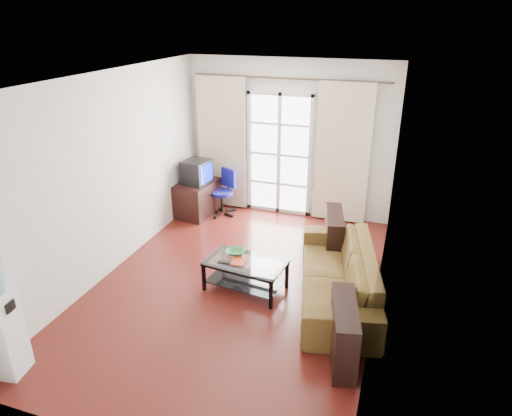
{
  "coord_description": "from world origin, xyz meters",
  "views": [
    {
      "loc": [
        1.91,
        -4.86,
        3.38
      ],
      "look_at": [
        0.16,
        0.35,
        1.0
      ],
      "focal_mm": 32.0,
      "sensor_mm": 36.0,
      "label": 1
    }
  ],
  "objects": [
    {
      "name": "sofa",
      "position": [
        1.31,
        0.16,
        0.33
      ],
      "size": [
        2.63,
        1.82,
        0.66
      ],
      "primitive_type": "imported",
      "rotation": [
        0.0,
        0.0,
        -1.36
      ],
      "color": "olive",
      "rests_on": "floor"
    },
    {
      "name": "curtain_rod",
      "position": [
        0.0,
        2.5,
        2.38
      ],
      "size": [
        3.3,
        0.04,
        0.04
      ],
      "primitive_type": "cylinder",
      "rotation": [
        0.0,
        1.57,
        0.0
      ],
      "color": "#4C3F2D",
      "rests_on": "wall_back"
    },
    {
      "name": "bowl",
      "position": [
        -0.04,
        0.1,
        0.44
      ],
      "size": [
        0.34,
        0.34,
        0.06
      ],
      "primitive_type": "imported",
      "rotation": [
        0.0,
        0.0,
        0.23
      ],
      "color": "#369557",
      "rests_on": "coffee_table"
    },
    {
      "name": "french_door",
      "position": [
        -0.15,
        2.54,
        1.07
      ],
      "size": [
        1.16,
        0.06,
        2.15
      ],
      "color": "white",
      "rests_on": "wall_back"
    },
    {
      "name": "wall_front",
      "position": [
        0.0,
        -2.6,
        1.35
      ],
      "size": [
        3.6,
        0.02,
        2.7
      ],
      "primitive_type": "cube",
      "color": "silver",
      "rests_on": "floor"
    },
    {
      "name": "tv_stand",
      "position": [
        -1.49,
        1.97,
        0.3
      ],
      "size": [
        0.63,
        0.88,
        0.61
      ],
      "primitive_type": "cube",
      "rotation": [
        0.0,
        0.0,
        -0.11
      ],
      "color": "black",
      "rests_on": "floor"
    },
    {
      "name": "task_chair",
      "position": [
        -1.07,
        2.14,
        0.24
      ],
      "size": [
        0.73,
        0.73,
        0.81
      ],
      "rotation": [
        0.0,
        0.0,
        -0.42
      ],
      "color": "black",
      "rests_on": "floor"
    },
    {
      "name": "remote",
      "position": [
        -0.09,
        -0.18,
        0.42
      ],
      "size": [
        0.17,
        0.05,
        0.02
      ],
      "primitive_type": "cube",
      "rotation": [
        0.0,
        0.0,
        0.04
      ],
      "color": "black",
      "rests_on": "coffee_table"
    },
    {
      "name": "ceiling",
      "position": [
        0.0,
        0.0,
        2.7
      ],
      "size": [
        5.2,
        5.2,
        0.0
      ],
      "primitive_type": "plane",
      "rotation": [
        3.14,
        0.0,
        0.0
      ],
      "color": "white",
      "rests_on": "wall_back"
    },
    {
      "name": "book",
      "position": [
        -0.01,
        -0.1,
        0.42
      ],
      "size": [
        0.23,
        0.28,
        0.02
      ],
      "primitive_type": "imported",
      "rotation": [
        0.0,
        0.0,
        0.09
      ],
      "color": "#A43514",
      "rests_on": "coffee_table"
    },
    {
      "name": "floor",
      "position": [
        0.0,
        0.0,
        0.0
      ],
      "size": [
        5.2,
        5.2,
        0.0
      ],
      "primitive_type": "plane",
      "color": "#5B1C15",
      "rests_on": "ground"
    },
    {
      "name": "wall_back",
      "position": [
        0.0,
        2.6,
        1.35
      ],
      "size": [
        3.6,
        0.02,
        2.7
      ],
      "primitive_type": "cube",
      "color": "silver",
      "rests_on": "floor"
    },
    {
      "name": "wall_left",
      "position": [
        -1.8,
        0.0,
        1.35
      ],
      "size": [
        0.02,
        5.2,
        2.7
      ],
      "primitive_type": "cube",
      "color": "silver",
      "rests_on": "floor"
    },
    {
      "name": "wall_right",
      "position": [
        1.8,
        0.0,
        1.35
      ],
      "size": [
        0.02,
        5.2,
        2.7
      ],
      "primitive_type": "cube",
      "color": "silver",
      "rests_on": "floor"
    },
    {
      "name": "curtain_left",
      "position": [
        -1.2,
        2.48,
        1.2
      ],
      "size": [
        0.9,
        0.07,
        2.35
      ],
      "primitive_type": "cube",
      "color": "beige",
      "rests_on": "curtain_rod"
    },
    {
      "name": "curtain_right",
      "position": [
        0.95,
        2.48,
        1.2
      ],
      "size": [
        0.9,
        0.07,
        2.35
      ],
      "primitive_type": "cube",
      "color": "beige",
      "rests_on": "curtain_rod"
    },
    {
      "name": "crt_tv",
      "position": [
        -1.49,
        1.95,
        0.81
      ],
      "size": [
        0.5,
        0.5,
        0.41
      ],
      "rotation": [
        0.0,
        0.0,
        -0.16
      ],
      "color": "black",
      "rests_on": "tv_stand"
    },
    {
      "name": "radiator",
      "position": [
        0.8,
        2.5,
        0.33
      ],
      "size": [
        0.64,
        0.12,
        0.64
      ],
      "primitive_type": "cube",
      "color": "gray",
      "rests_on": "floor"
    },
    {
      "name": "coffee_table",
      "position": [
        0.15,
        -0.06,
        0.27
      ],
      "size": [
        1.08,
        0.7,
        0.41
      ],
      "rotation": [
        0.0,
        0.0,
        -0.12
      ],
      "color": "silver",
      "rests_on": "floor"
    }
  ]
}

